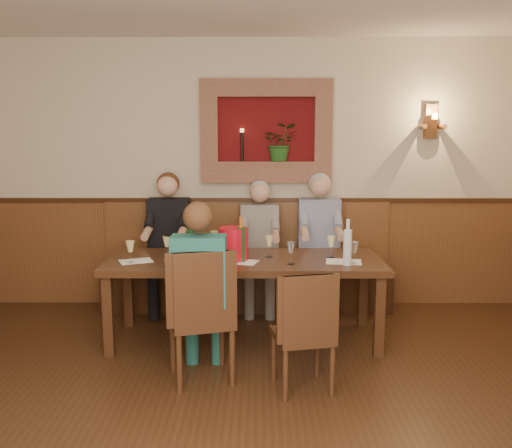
{
  "coord_description": "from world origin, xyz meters",
  "views": [
    {
      "loc": [
        0.12,
        -3.04,
        1.88
      ],
      "look_at": [
        0.1,
        1.9,
        1.05
      ],
      "focal_mm": 40.0,
      "sensor_mm": 36.0,
      "label": 1
    }
  ],
  "objects_px": {
    "person_bench_mid": "(260,258)",
    "chair_near_right": "(303,355)",
    "bench": "(247,278)",
    "person_bench_right": "(319,255)",
    "spittoon_bucket": "(233,244)",
    "dining_table": "(245,267)",
    "chair_near_left": "(202,341)",
    "person_bench_left": "(168,255)",
    "water_bottle": "(348,246)",
    "person_chair_front": "(201,306)",
    "wine_bottle_green_b": "(191,239)",
    "wine_bottle_green_a": "(241,243)"
  },
  "relations": [
    {
      "from": "chair_near_left",
      "to": "person_bench_mid",
      "type": "height_order",
      "value": "person_bench_mid"
    },
    {
      "from": "dining_table",
      "to": "chair_near_left",
      "type": "relative_size",
      "value": 2.34
    },
    {
      "from": "dining_table",
      "to": "wine_bottle_green_b",
      "type": "relative_size",
      "value": 6.37
    },
    {
      "from": "person_bench_mid",
      "to": "person_bench_right",
      "type": "height_order",
      "value": "person_bench_right"
    },
    {
      "from": "person_bench_mid",
      "to": "spittoon_bucket",
      "type": "bearing_deg",
      "value": -104.47
    },
    {
      "from": "wine_bottle_green_b",
      "to": "spittoon_bucket",
      "type": "bearing_deg",
      "value": -25.49
    },
    {
      "from": "person_chair_front",
      "to": "chair_near_left",
      "type": "bearing_deg",
      "value": -79.07
    },
    {
      "from": "person_bench_right",
      "to": "wine_bottle_green_a",
      "type": "distance_m",
      "value": 1.27
    },
    {
      "from": "person_bench_mid",
      "to": "chair_near_right",
      "type": "bearing_deg",
      "value": -80.37
    },
    {
      "from": "person_bench_left",
      "to": "bench",
      "type": "bearing_deg",
      "value": 7.5
    },
    {
      "from": "chair_near_left",
      "to": "person_bench_left",
      "type": "relative_size",
      "value": 0.71
    },
    {
      "from": "dining_table",
      "to": "person_bench_left",
      "type": "relative_size",
      "value": 1.67
    },
    {
      "from": "wine_bottle_green_a",
      "to": "water_bottle",
      "type": "xyz_separation_m",
      "value": [
        0.89,
        -0.11,
        -0.0
      ]
    },
    {
      "from": "person_bench_mid",
      "to": "person_chair_front",
      "type": "bearing_deg",
      "value": -105.34
    },
    {
      "from": "dining_table",
      "to": "spittoon_bucket",
      "type": "xyz_separation_m",
      "value": [
        -0.1,
        -0.05,
        0.22
      ]
    },
    {
      "from": "wine_bottle_green_a",
      "to": "person_chair_front",
      "type": "bearing_deg",
      "value": -113.17
    },
    {
      "from": "chair_near_left",
      "to": "wine_bottle_green_a",
      "type": "bearing_deg",
      "value": 52.8
    },
    {
      "from": "spittoon_bucket",
      "to": "wine_bottle_green_b",
      "type": "height_order",
      "value": "wine_bottle_green_b"
    },
    {
      "from": "dining_table",
      "to": "chair_near_left",
      "type": "bearing_deg",
      "value": -110.61
    },
    {
      "from": "person_bench_left",
      "to": "water_bottle",
      "type": "bearing_deg",
      "value": -32.56
    },
    {
      "from": "person_chair_front",
      "to": "water_bottle",
      "type": "xyz_separation_m",
      "value": [
        1.17,
        0.55,
        0.35
      ]
    },
    {
      "from": "chair_near_right",
      "to": "person_bench_mid",
      "type": "bearing_deg",
      "value": 87.39
    },
    {
      "from": "water_bottle",
      "to": "person_chair_front",
      "type": "bearing_deg",
      "value": -154.95
    },
    {
      "from": "wine_bottle_green_a",
      "to": "water_bottle",
      "type": "distance_m",
      "value": 0.9
    },
    {
      "from": "dining_table",
      "to": "person_bench_mid",
      "type": "relative_size",
      "value": 1.77
    },
    {
      "from": "person_chair_front",
      "to": "water_bottle",
      "type": "distance_m",
      "value": 1.34
    },
    {
      "from": "spittoon_bucket",
      "to": "dining_table",
      "type": "bearing_deg",
      "value": 29.05
    },
    {
      "from": "person_bench_left",
      "to": "chair_near_right",
      "type": "bearing_deg",
      "value": -55.55
    },
    {
      "from": "person_bench_left",
      "to": "wine_bottle_green_a",
      "type": "height_order",
      "value": "person_bench_left"
    },
    {
      "from": "person_bench_mid",
      "to": "water_bottle",
      "type": "distance_m",
      "value": 1.34
    },
    {
      "from": "person_chair_front",
      "to": "wine_bottle_green_a",
      "type": "height_order",
      "value": "person_chair_front"
    },
    {
      "from": "chair_near_right",
      "to": "water_bottle",
      "type": "bearing_deg",
      "value": 48.67
    },
    {
      "from": "wine_bottle_green_a",
      "to": "person_bench_mid",
      "type": "bearing_deg",
      "value": 80.45
    },
    {
      "from": "person_bench_left",
      "to": "person_chair_front",
      "type": "bearing_deg",
      "value": -72.91
    },
    {
      "from": "bench",
      "to": "person_bench_right",
      "type": "bearing_deg",
      "value": -8.08
    },
    {
      "from": "person_bench_left",
      "to": "wine_bottle_green_b",
      "type": "bearing_deg",
      "value": -65.58
    },
    {
      "from": "wine_bottle_green_b",
      "to": "dining_table",
      "type": "bearing_deg",
      "value": -15.3
    },
    {
      "from": "person_bench_left",
      "to": "wine_bottle_green_a",
      "type": "xyz_separation_m",
      "value": [
        0.78,
        -0.96,
        0.32
      ]
    },
    {
      "from": "dining_table",
      "to": "person_bench_mid",
      "type": "bearing_deg",
      "value": 80.9
    },
    {
      "from": "person_chair_front",
      "to": "wine_bottle_green_b",
      "type": "bearing_deg",
      "value": 101.0
    },
    {
      "from": "dining_table",
      "to": "bench",
      "type": "relative_size",
      "value": 0.8
    },
    {
      "from": "person_bench_mid",
      "to": "water_bottle",
      "type": "relative_size",
      "value": 3.5
    },
    {
      "from": "wine_bottle_green_b",
      "to": "water_bottle",
      "type": "distance_m",
      "value": 1.4
    },
    {
      "from": "bench",
      "to": "chair_near_left",
      "type": "height_order",
      "value": "bench"
    },
    {
      "from": "bench",
      "to": "person_chair_front",
      "type": "relative_size",
      "value": 2.19
    },
    {
      "from": "chair_near_left",
      "to": "wine_bottle_green_b",
      "type": "xyz_separation_m",
      "value": [
        -0.18,
        0.94,
        0.61
      ]
    },
    {
      "from": "person_bench_mid",
      "to": "wine_bottle_green_b",
      "type": "bearing_deg",
      "value": -131.33
    },
    {
      "from": "person_chair_front",
      "to": "bench",
      "type": "bearing_deg",
      "value": 79.81
    },
    {
      "from": "person_bench_left",
      "to": "water_bottle",
      "type": "xyz_separation_m",
      "value": [
        1.67,
        -1.07,
        0.31
      ]
    },
    {
      "from": "person_bench_right",
      "to": "wine_bottle_green_a",
      "type": "relative_size",
      "value": 3.68
    }
  ]
}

